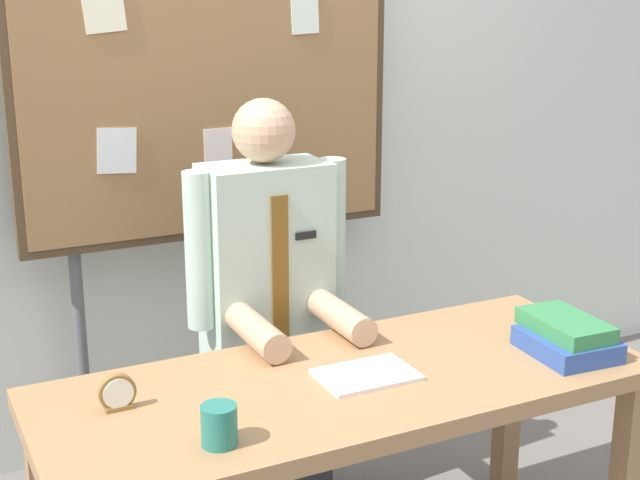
% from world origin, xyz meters
% --- Properties ---
extents(back_wall, '(6.40, 0.08, 2.70)m').
position_xyz_m(back_wall, '(0.00, 1.26, 1.35)').
color(back_wall, silver).
rests_on(back_wall, ground_plane).
extents(desk, '(1.70, 0.68, 0.73)m').
position_xyz_m(desk, '(0.00, 0.00, 0.64)').
color(desk, '#9E754C').
rests_on(desk, ground_plane).
extents(person, '(0.55, 0.56, 1.43)m').
position_xyz_m(person, '(0.00, 0.55, 0.67)').
color(person, '#2D2D33').
rests_on(person, ground_plane).
extents(bulletin_board, '(1.40, 0.09, 2.05)m').
position_xyz_m(bulletin_board, '(-0.00, 1.05, 1.44)').
color(bulletin_board, '#4C3823').
rests_on(bulletin_board, ground_plane).
extents(book_stack, '(0.23, 0.29, 0.11)m').
position_xyz_m(book_stack, '(0.65, -0.13, 0.78)').
color(book_stack, '#2D4C99').
rests_on(book_stack, desk).
extents(open_notebook, '(0.27, 0.19, 0.01)m').
position_xyz_m(open_notebook, '(0.05, -0.02, 0.73)').
color(open_notebook, silver).
rests_on(open_notebook, desk).
extents(desk_clock, '(0.10, 0.04, 0.10)m').
position_xyz_m(desk_clock, '(-0.61, 0.09, 0.77)').
color(desk_clock, olive).
rests_on(desk_clock, desk).
extents(coffee_mug, '(0.09, 0.09, 0.10)m').
position_xyz_m(coffee_mug, '(-0.44, -0.20, 0.78)').
color(coffee_mug, '#267266').
rests_on(coffee_mug, desk).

